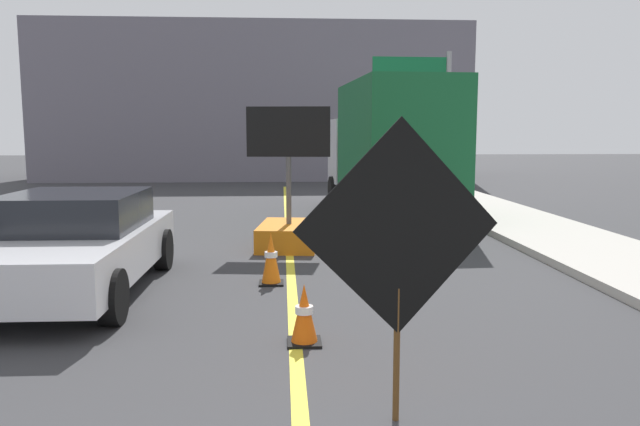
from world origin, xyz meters
name	(u,v)px	position (x,y,z in m)	size (l,w,h in m)	color
lane_center_stripe	(294,317)	(0.00, 6.00, 0.00)	(0.14, 36.00, 0.01)	yellow
roadwork_sign	(399,233)	(0.74, 3.26, 1.47)	(1.60, 0.37, 2.33)	#593819
arrow_board_trailer	(289,222)	(0.00, 10.64, 0.48)	(1.60, 1.91, 2.70)	orange
box_truck	(389,147)	(2.64, 14.64, 1.85)	(2.69, 7.11, 3.44)	black
pickup_car	(72,243)	(-3.03, 7.35, 0.70)	(2.16, 4.43, 1.38)	silver
highway_guide_sign	(426,97)	(4.93, 20.42, 3.42)	(2.79, 0.22, 5.00)	gray
far_building_block	(256,105)	(-1.38, 29.82, 3.56)	(19.79, 6.74, 7.13)	slate
traffic_cone_near_sign	(304,314)	(0.09, 5.05, 0.32)	(0.36, 0.36, 0.64)	black
traffic_cone_mid_lane	(271,258)	(-0.30, 7.66, 0.38)	(0.36, 0.36, 0.78)	black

